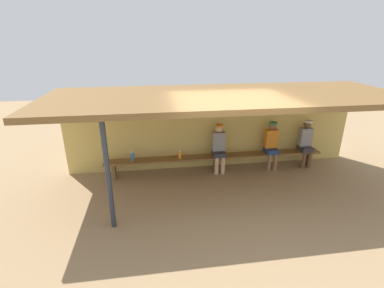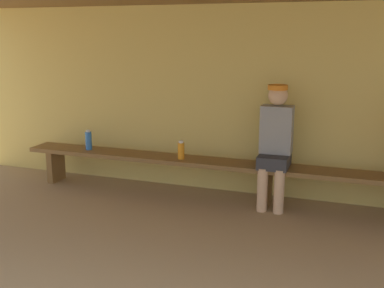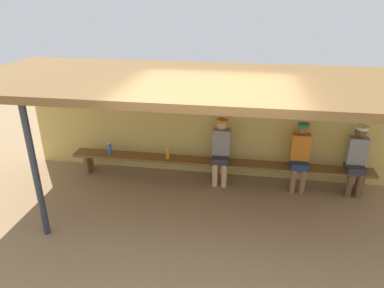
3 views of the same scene
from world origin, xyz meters
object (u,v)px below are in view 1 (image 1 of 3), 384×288
support_post (108,177)px  water_bottle_green (133,156)px  bench (216,158)px  player_with_sunglasses (306,141)px  player_rightmost (271,143)px  player_in_white (219,146)px  water_bottle_orange (180,155)px

support_post → water_bottle_green: support_post is taller
bench → player_with_sunglasses: player_with_sunglasses is taller
player_rightmost → water_bottle_green: 3.82m
player_in_white → water_bottle_orange: bearing=-177.7°
player_in_white → player_with_sunglasses: size_ratio=1.00×
player_in_white → player_with_sunglasses: bearing=0.0°
player_in_white → water_bottle_green: player_in_white is taller
player_rightmost → water_bottle_orange: size_ratio=6.27×
bench → player_in_white: size_ratio=4.46×
player_in_white → bench: bearing=-177.2°
water_bottle_green → water_bottle_orange: water_bottle_green is taller
player_rightmost → water_bottle_green: size_ratio=5.41×
player_with_sunglasses → player_rightmost: 1.02m
player_with_sunglasses → water_bottle_orange: 3.60m
support_post → player_with_sunglasses: bearing=22.3°
support_post → player_in_white: bearing=38.9°
player_in_white → water_bottle_green: (-2.31, -0.01, -0.17)m
bench → player_with_sunglasses: bearing=0.1°
player_in_white → player_with_sunglasses: same height
water_bottle_green → player_rightmost: bearing=0.1°
support_post → bench: bearing=39.7°
water_bottle_orange → support_post: bearing=-126.7°
player_rightmost → support_post: bearing=-152.9°
bench → player_in_white: (0.07, 0.00, 0.36)m
support_post → player_rightmost: support_post is taller
player_with_sunglasses → water_bottle_green: 4.85m
player_in_white → player_with_sunglasses: 2.53m
player_in_white → player_rightmost: 1.50m
player_with_sunglasses → water_bottle_orange: bearing=-179.3°
bench → player_rightmost: size_ratio=4.46×
bench → water_bottle_orange: (-1.00, -0.04, 0.17)m
player_in_white → water_bottle_green: size_ratio=5.41×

